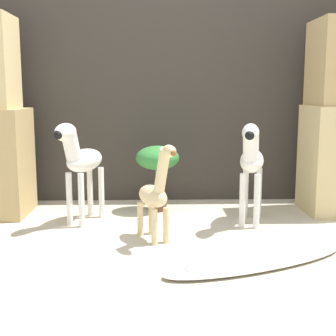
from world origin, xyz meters
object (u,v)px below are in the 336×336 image
(zebra_left, at_px, (80,159))
(surfboard, at_px, (255,260))
(zebra_right, at_px, (251,160))
(giraffe_figurine, at_px, (155,193))
(potted_palm_front, at_px, (157,162))

(zebra_left, height_order, surfboard, zebra_left)
(zebra_left, bearing_deg, zebra_right, -3.09)
(surfboard, bearing_deg, zebra_left, 142.15)
(zebra_left, bearing_deg, surfboard, -37.85)
(zebra_right, distance_m, surfboard, 0.83)
(surfboard, bearing_deg, zebra_right, 80.91)
(giraffe_figurine, xyz_separation_m, surfboard, (0.50, -0.39, -0.26))
(giraffe_figurine, height_order, surfboard, giraffe_figurine)
(giraffe_figurine, bearing_deg, potted_palm_front, 88.68)
(zebra_left, distance_m, potted_palm_front, 0.60)
(zebra_right, height_order, zebra_left, same)
(potted_palm_front, bearing_deg, giraffe_figurine, -91.32)
(zebra_left, bearing_deg, giraffe_figurine, -38.10)
(zebra_right, bearing_deg, potted_palm_front, 147.41)
(surfboard, bearing_deg, potted_palm_front, 114.05)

